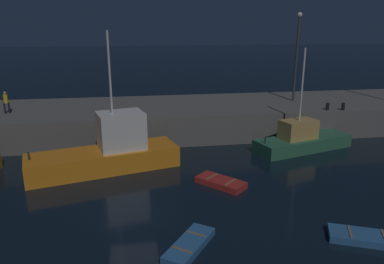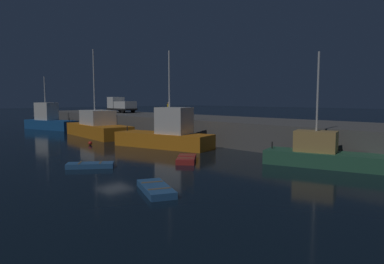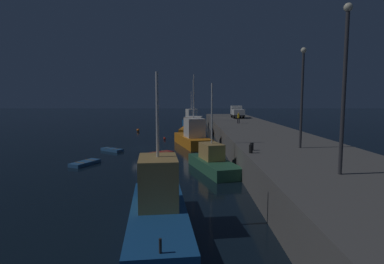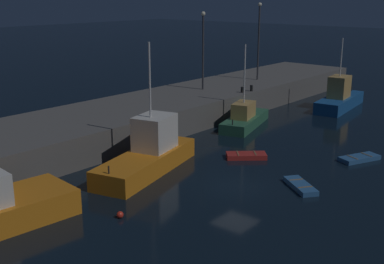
{
  "view_description": "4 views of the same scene",
  "coord_description": "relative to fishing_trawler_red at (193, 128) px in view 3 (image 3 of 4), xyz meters",
  "views": [
    {
      "loc": [
        0.4,
        -16.8,
        9.22
      ],
      "look_at": [
        4.29,
        7.62,
        1.98
      ],
      "focal_mm": 34.16,
      "sensor_mm": 36.0,
      "label": 1
    },
    {
      "loc": [
        23.5,
        -14.26,
        4.55
      ],
      "look_at": [
        1.61,
        6.92,
        1.65
      ],
      "focal_mm": 32.5,
      "sensor_mm": 36.0,
      "label": 2
    },
    {
      "loc": [
        40.15,
        6.28,
        6.38
      ],
      "look_at": [
        3.78,
        6.4,
        2.47
      ],
      "focal_mm": 29.42,
      "sensor_mm": 36.0,
      "label": 3
    },
    {
      "loc": [
        -24.85,
        -17.3,
        12.03
      ],
      "look_at": [
        1.6,
        5.11,
        2.41
      ],
      "focal_mm": 46.7,
      "sensor_mm": 36.0,
      "label": 4
    }
  ],
  "objects": [
    {
      "name": "mooring_buoy_mid",
      "position": [
        6.56,
        -4.5,
        -0.97
      ],
      "size": [
        0.39,
        0.39,
        0.39
      ],
      "primitive_type": "sphere",
      "color": "red",
      "rests_on": "ground"
    },
    {
      "name": "bollard_west",
      "position": [
        32.13,
        3.94,
        1.55
      ],
      "size": [
        0.28,
        0.28,
        0.61
      ],
      "primitive_type": "cylinder",
      "color": "black",
      "rests_on": "pier_quay"
    },
    {
      "name": "pier_quay",
      "position": [
        14.57,
        8.24,
        0.04
      ],
      "size": [
        79.84,
        9.5,
        2.4
      ],
      "color": "#5B5956",
      "rests_on": "ground"
    },
    {
      "name": "dinghy_orange_near",
      "position": [
        17.01,
        -10.0,
        -1.0
      ],
      "size": [
        2.66,
        3.08,
        0.36
      ],
      "color": "#2D6099",
      "rests_on": "ground"
    },
    {
      "name": "bollard_central",
      "position": [
        30.89,
        4.24,
        1.53
      ],
      "size": [
        0.28,
        0.28,
        0.57
      ],
      "primitive_type": "cylinder",
      "color": "black",
      "rests_on": "pier_quay"
    },
    {
      "name": "fishing_boat_orange",
      "position": [
        40.47,
        -1.95,
        -0.03
      ],
      "size": [
        9.45,
        3.64,
        7.61
      ],
      "color": "#195193",
      "rests_on": "ground"
    },
    {
      "name": "fishing_boat_blue",
      "position": [
        27.47,
        1.52,
        -0.36
      ],
      "size": [
        8.12,
        4.47,
        7.69
      ],
      "color": "#2D6647",
      "rests_on": "ground"
    },
    {
      "name": "lamp_post_west",
      "position": [
        29.69,
        8.38,
        5.88
      ],
      "size": [
        0.44,
        0.44,
        7.93
      ],
      "color": "#38383D",
      "rests_on": "pier_quay"
    },
    {
      "name": "dinghy_red_small",
      "position": [
        24.87,
        -10.66,
        -1.0
      ],
      "size": [
        3.41,
        2.41,
        0.36
      ],
      "color": "#2D6099",
      "rests_on": "ground"
    },
    {
      "name": "fishing_trawler_red",
      "position": [
        0.0,
        0.0,
        0.0
      ],
      "size": [
        11.82,
        4.81,
        10.52
      ],
      "color": "orange",
      "rests_on": "ground"
    },
    {
      "name": "ground_plane",
      "position": [
        14.57,
        -6.71,
        -1.16
      ],
      "size": [
        320.0,
        320.0,
        0.0
      ],
      "primitive_type": "plane",
      "color": "black"
    },
    {
      "name": "fishing_boat_white",
      "position": [
        13.14,
        -0.19,
        0.09
      ],
      "size": [
        10.09,
        5.2,
        8.94
      ],
      "color": "orange",
      "rests_on": "ground"
    },
    {
      "name": "lamp_post_east",
      "position": [
        38.55,
        7.4,
        6.28
      ],
      "size": [
        0.44,
        0.44,
        8.7
      ],
      "color": "#38383D",
      "rests_on": "pier_quay"
    },
    {
      "name": "mooring_buoy_near",
      "position": [
        -5.34,
        -10.59,
        -0.88
      ],
      "size": [
        0.56,
        0.56,
        0.56
      ],
      "primitive_type": "sphere",
      "color": "orange",
      "rests_on": "ground"
    },
    {
      "name": "rowboat_white_mid",
      "position": [
        19.85,
        -3.89,
        -0.98
      ],
      "size": [
        2.97,
        3.08,
        0.4
      ],
      "color": "#B22823",
      "rests_on": "ground"
    },
    {
      "name": "dockworker",
      "position": [
        4.79,
        7.14,
        2.25
      ],
      "size": [
        0.45,
        0.45,
        1.77
      ],
      "color": "black",
      "rests_on": "pier_quay"
    },
    {
      "name": "fishing_trawler_green",
      "position": [
        -14.36,
        -0.14,
        0.2
      ],
      "size": [
        9.7,
        4.79,
        7.89
      ],
      "color": "#195193",
      "rests_on": "ground"
    },
    {
      "name": "utility_truck",
      "position": [
        -8.93,
        8.98,
        2.46
      ],
      "size": [
        5.43,
        2.21,
        2.46
      ],
      "color": "black",
      "rests_on": "pier_quay"
    }
  ]
}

